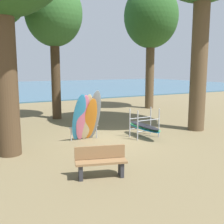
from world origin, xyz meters
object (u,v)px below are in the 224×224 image
object	(u,v)px
leaning_board_pile	(87,118)
tree_deep_back	(54,15)
park_bench	(101,161)
board_storage_rack	(144,126)
tree_mid_behind	(151,18)

from	to	relation	value
leaning_board_pile	tree_deep_back	bearing A→B (deg)	85.34
park_bench	leaning_board_pile	bearing A→B (deg)	72.45
tree_deep_back	board_storage_rack	distance (m)	8.34
leaning_board_pile	board_storage_rack	bearing A→B (deg)	-13.47
tree_mid_behind	board_storage_rack	bearing A→B (deg)	-127.61
tree_mid_behind	park_bench	xyz separation A→B (m)	(-8.89, -9.93, -5.99)
tree_mid_behind	park_bench	distance (m)	14.61
tree_deep_back	board_storage_rack	xyz separation A→B (m)	(1.98, -6.05, -5.39)
board_storage_rack	park_bench	distance (m)	4.67
tree_deep_back	park_bench	distance (m)	10.68
tree_deep_back	leaning_board_pile	world-z (taller)	tree_deep_back
leaning_board_pile	board_storage_rack	xyz separation A→B (m)	(2.43, -0.58, -0.50)
tree_mid_behind	board_storage_rack	size ratio (longest dim) A/B	4.13
tree_mid_behind	board_storage_rack	distance (m)	10.57
tree_mid_behind	leaning_board_pile	xyz separation A→B (m)	(-7.75, -6.33, -5.46)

